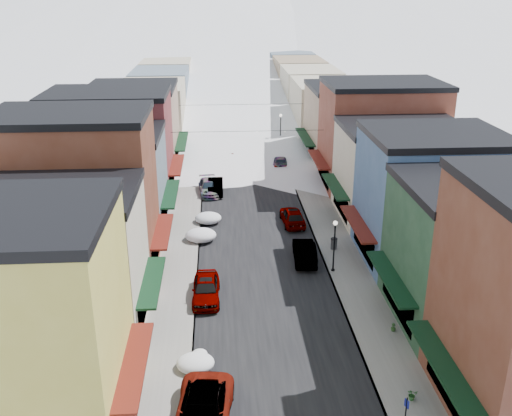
{
  "coord_description": "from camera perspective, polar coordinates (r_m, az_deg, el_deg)",
  "views": [
    {
      "loc": [
        -3.19,
        -19.76,
        20.53
      ],
      "look_at": [
        0.0,
        27.14,
        2.34
      ],
      "focal_mm": 40.0,
      "sensor_mm": 36.0,
      "label": 1
    }
  ],
  "objects": [
    {
      "name": "bldg_l_cream",
      "position": [
        37.28,
        -19.13,
        -5.14
      ],
      "size": [
        11.3,
        8.2,
        9.5
      ],
      "color": "beige",
      "rests_on": "ground"
    },
    {
      "name": "road",
      "position": [
        82.42,
        -1.56,
        6.73
      ],
      "size": [
        10.0,
        160.0,
        0.01
      ],
      "primitive_type": "cube",
      "color": "black",
      "rests_on": "ground"
    },
    {
      "name": "parking_sign",
      "position": [
        29.68,
        14.71,
        -19.4
      ],
      "size": [
        0.14,
        0.32,
        2.42
      ],
      "color": "black",
      "rests_on": "sidewalk_right"
    },
    {
      "name": "distant_blocks",
      "position": [
        104.13,
        -2.13,
        12.01
      ],
      "size": [
        34.0,
        55.0,
        8.0
      ],
      "color": "gray",
      "rests_on": "ground"
    },
    {
      "name": "car_lane_white",
      "position": [
        87.95,
        -0.28,
        8.17
      ],
      "size": [
        2.98,
        5.68,
        1.53
      ],
      "primitive_type": "imported",
      "rotation": [
        0.0,
        0.0,
        3.06
      ],
      "color": "white",
      "rests_on": "ground"
    },
    {
      "name": "mountain_ridge",
      "position": [
        297.45,
        -7.48,
        19.8
      ],
      "size": [
        670.0,
        340.0,
        34.0
      ],
      "color": "silver",
      "rests_on": "ground"
    },
    {
      "name": "bldg_l_yellow",
      "position": [
        29.71,
        -23.38,
        -10.6
      ],
      "size": [
        11.3,
        8.7,
        11.5
      ],
      "color": "#DACB50",
      "rests_on": "ground"
    },
    {
      "name": "bldg_l_tan",
      "position": [
        70.23,
        -12.1,
        7.92
      ],
      "size": [
        11.3,
        11.2,
        10.0
      ],
      "color": "#9D7C67",
      "rests_on": "ground"
    },
    {
      "name": "bldg_l_brick_near",
      "position": [
        43.99,
        -17.48,
        1.21
      ],
      "size": [
        12.3,
        8.2,
        12.5
      ],
      "color": "brown",
      "rests_on": "ground"
    },
    {
      "name": "overhead_cables",
      "position": [
        68.84,
        -1.17,
        9.14
      ],
      "size": [
        16.4,
        15.04,
        0.04
      ],
      "color": "black",
      "rests_on": "ground"
    },
    {
      "name": "snow_pile_far",
      "position": [
        53.31,
        -4.78,
        -1.0
      ],
      "size": [
        2.46,
        2.71,
        1.04
      ],
      "color": "white",
      "rests_on": "ground"
    },
    {
      "name": "car_silver_wagon",
      "position": [
        60.85,
        -4.73,
        2.08
      ],
      "size": [
        2.51,
        5.12,
        1.43
      ],
      "primitive_type": "imported",
      "rotation": [
        0.0,
        0.0,
        0.1
      ],
      "color": "#A4A7AC",
      "rests_on": "ground"
    },
    {
      "name": "streetlamp_near",
      "position": [
        43.53,
        7.86,
        -3.15
      ],
      "size": [
        0.34,
        0.34,
        4.14
      ],
      "color": "black",
      "rests_on": "sidewalk_right"
    },
    {
      "name": "curb_left",
      "position": [
        82.36,
        -5.1,
        6.69
      ],
      "size": [
        0.1,
        160.0,
        0.15
      ],
      "primitive_type": "cube",
      "color": "slate",
      "rests_on": "ground"
    },
    {
      "name": "car_green_sedan",
      "position": [
        45.96,
        4.88,
        -4.35
      ],
      "size": [
        2.01,
        4.96,
        1.6
      ],
      "primitive_type": "imported",
      "rotation": [
        0.0,
        0.0,
        3.07
      ],
      "color": "black",
      "rests_on": "ground"
    },
    {
      "name": "bldg_l_grayblue",
      "position": [
        52.29,
        -14.73,
        2.6
      ],
      "size": [
        11.3,
        9.2,
        9.0
      ],
      "color": "slate",
      "rests_on": "ground"
    },
    {
      "name": "car_silver_sedan",
      "position": [
        40.53,
        -5.01,
        -8.05
      ],
      "size": [
        1.97,
        4.79,
        1.63
      ],
      "primitive_type": "imported",
      "rotation": [
        0.0,
        0.0,
        -0.01
      ],
      "color": "gray",
      "rests_on": "ground"
    },
    {
      "name": "trash_can",
      "position": [
        47.99,
        7.79,
        -3.55
      ],
      "size": [
        0.56,
        0.56,
        0.95
      ],
      "color": "#505255",
      "rests_on": "sidewalk_right"
    },
    {
      "name": "car_dark_hatch",
      "position": [
        61.0,
        -4.06,
        2.18
      ],
      "size": [
        1.59,
        4.54,
        1.49
      ],
      "primitive_type": "imported",
      "rotation": [
        0.0,
        0.0,
        -0.0
      ],
      "color": "black",
      "rests_on": "ground"
    },
    {
      "name": "streetlamp_far",
      "position": [
        77.22,
        2.47,
        8.11
      ],
      "size": [
        0.39,
        0.39,
        4.71
      ],
      "color": "black",
      "rests_on": "sidewalk_right"
    },
    {
      "name": "planter_far",
      "position": [
        37.94,
        13.57,
        -11.52
      ],
      "size": [
        0.41,
        0.41,
        0.55
      ],
      "primitive_type": "imported",
      "rotation": [
        0.0,
        0.0,
        0.43
      ],
      "color": "#37642E",
      "rests_on": "sidewalk_right"
    },
    {
      "name": "bldg_r_blue",
      "position": [
        46.51,
        16.98,
        1.03
      ],
      "size": [
        11.3,
        9.2,
        10.5
      ],
      "color": "#406292",
      "rests_on": "ground"
    },
    {
      "name": "bldg_r_green",
      "position": [
        39.06,
        21.36,
        -4.21
      ],
      "size": [
        11.3,
        9.2,
        9.5
      ],
      "color": "#22472D",
      "rests_on": "ground"
    },
    {
      "name": "sidewalk_right",
      "position": [
        82.92,
        3.03,
        6.85
      ],
      "size": [
        3.2,
        160.0,
        0.15
      ],
      "primitive_type": "cube",
      "color": "gray",
      "rests_on": "ground"
    },
    {
      "name": "planter_near",
      "position": [
        32.75,
        15.34,
        -17.56
      ],
      "size": [
        0.64,
        0.59,
        0.59
      ],
      "primitive_type": "imported",
      "rotation": [
        0.0,
        0.0,
        0.27
      ],
      "color": "#30692F",
      "rests_on": "sidewalk_right"
    },
    {
      "name": "snow_pile_mid",
      "position": [
        49.61,
        -5.52,
        -2.71
      ],
      "size": [
        2.68,
        2.85,
        1.13
      ],
      "color": "white",
      "rests_on": "ground"
    },
    {
      "name": "car_white_suv",
      "position": [
        30.12,
        -5.37,
        -19.79
      ],
      "size": [
        3.41,
        6.28,
        1.67
      ],
      "primitive_type": "imported",
      "rotation": [
        0.0,
        0.0,
        -0.11
      ],
      "color": "silver",
      "rests_on": "ground"
    },
    {
      "name": "car_gray_suv",
      "position": [
        52.84,
        3.67,
        -0.81
      ],
      "size": [
        2.15,
        4.84,
        1.62
      ],
      "primitive_type": "imported",
      "rotation": [
        0.0,
        0.0,
        3.19
      ],
      "color": "#929499",
      "rests_on": "ground"
    },
    {
      "name": "bldg_l_brick_far",
      "position": [
        60.69,
        -14.29,
        6.17
      ],
      "size": [
        13.3,
        9.2,
        11.0
      ],
      "color": "maroon",
      "rests_on": "ground"
    },
    {
      "name": "sidewalk_left",
      "position": [
        82.41,
        -6.18,
        6.66
      ],
      "size": [
        3.2,
        160.0,
        0.15
      ],
      "primitive_type": "cube",
      "color": "gray",
      "rests_on": "ground"
    },
    {
      "name": "curb_right",
      "position": [
        82.75,
        1.96,
        6.83
      ],
      "size": [
        0.1,
        160.0,
        0.15
      ],
      "primitive_type": "cube",
      "color": "slate",
      "rests_on": "ground"
    },
    {
      "name": "bldg_r_tan",
      "position": [
        72.42,
        9.38,
        8.3
      ],
      "size": [
        11.3,
        11.2,
        9.5
      ],
      "color": "tan",
      "rests_on": "ground"
    },
    {
      "name": "car_black_sedan",
      "position": [
        69.8,
        2.44,
        4.61
      ],
      "size": [
        2.31,
        4.83,
        1.36
      ],
      "primitive_type": "imported",
      "rotation": [
        0.0,
        0.0,
        3.05
      ],
      "color": "black",
      "rests_on": "ground"
    },
    {
      "name": "bldg_r_cream",
      "position": [
        54.94,
        14.22,
        3.54
      ],
      "size": [
        12.3,
        9.2,
        9.0
      ],
      "color": "beige",
      "rests_on": "ground"
    },
    {
      "name": "snow_pile_near",
      "position": [
        34.09,
        -6.03,
        -15.09
      ],
      "size": [
        2.18,
        2.54,
        0.92
      ],
      "color": "white",
      "rests_on": "ground"
    },
    {
      "name": "bldg_r_brick_far",
      "position": [
        63.03,
        12.33,
        7.11
      ],
      "size": [
        13.3,
        9.2,
        11.5
      ],
      "color": "brown",
      "rests_on": "ground"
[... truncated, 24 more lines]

